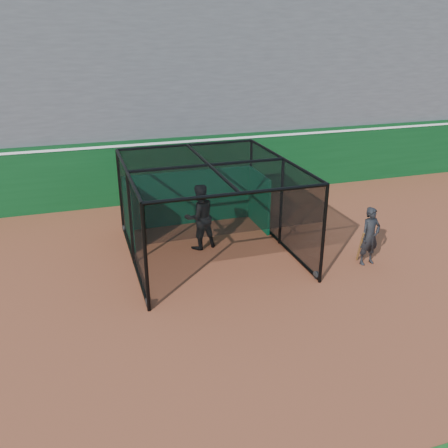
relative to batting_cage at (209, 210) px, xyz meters
name	(u,v)px	position (x,y,z in m)	size (l,w,h in m)	color
ground	(247,305)	(0.03, -3.19, -1.38)	(120.00, 120.00, 0.00)	brown
outfield_wall	(173,168)	(0.03, 5.31, -0.09)	(50.00, 0.50, 2.50)	#0A3A16
grandstand	(152,76)	(0.03, 9.08, 3.09)	(50.00, 7.85, 8.95)	#4C4C4F
batting_cage	(209,210)	(0.00, 0.00, 0.00)	(4.73, 5.43, 2.77)	black
batter	(199,217)	(-0.19, 0.45, -0.35)	(1.00, 0.78, 2.06)	black
on_deck_player	(370,236)	(4.18, -2.10, -0.52)	(0.67, 0.48, 1.73)	black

